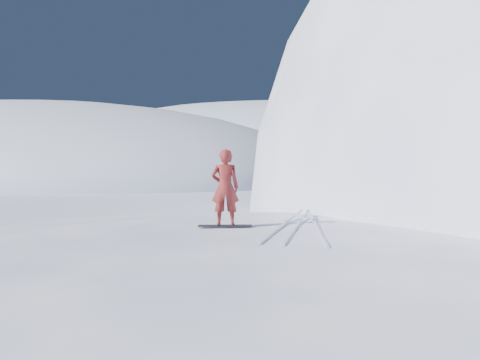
{
  "coord_description": "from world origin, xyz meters",
  "views": [
    {
      "loc": [
        2.7,
        -6.82,
        4.15
      ],
      "look_at": [
        -1.91,
        4.75,
        3.5
      ],
      "focal_mm": 35.0,
      "sensor_mm": 36.0,
      "label": 1
    }
  ],
  "objects": [
    {
      "name": "far_ridge_a",
      "position": [
        -70.0,
        60.0,
        0.0
      ],
      "size": [
        120.0,
        70.0,
        28.0
      ],
      "primitive_type": "ellipsoid",
      "color": "white",
      "rests_on": "ground"
    },
    {
      "name": "snowboarder",
      "position": [
        -1.91,
        3.75,
        3.37
      ],
      "size": [
        0.81,
        0.68,
        1.89
      ],
      "primitive_type": "imported",
      "rotation": [
        0.0,
        0.0,
        3.54
      ],
      "color": "maroon",
      "rests_on": "snowboard"
    },
    {
      "name": "far_ridge_c",
      "position": [
        -40.0,
        110.0,
        0.0
      ],
      "size": [
        140.0,
        90.0,
        36.0
      ],
      "primitive_type": "ellipsoid",
      "color": "white",
      "rests_on": "ground"
    },
    {
      "name": "near_ridge",
      "position": [
        1.0,
        3.0,
        0.0
      ],
      "size": [
        36.0,
        28.0,
        4.8
      ],
      "primitive_type": "ellipsoid",
      "color": "white",
      "rests_on": "ground"
    },
    {
      "name": "snowboard",
      "position": [
        -1.91,
        3.75,
        2.41
      ],
      "size": [
        1.33,
        0.75,
        0.02
      ],
      "primitive_type": "cube",
      "rotation": [
        0.0,
        0.0,
        0.4
      ],
      "color": "black",
      "rests_on": "near_ridge"
    },
    {
      "name": "wind_bumps",
      "position": [
        -0.56,
        2.12,
        0.0
      ],
      "size": [
        16.0,
        14.4,
        1.0
      ],
      "color": "white",
      "rests_on": "ground"
    },
    {
      "name": "board_tracks",
      "position": [
        -0.29,
        4.86,
        2.42
      ],
      "size": [
        2.04,
        5.97,
        0.04
      ],
      "color": "silver",
      "rests_on": "ground"
    }
  ]
}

